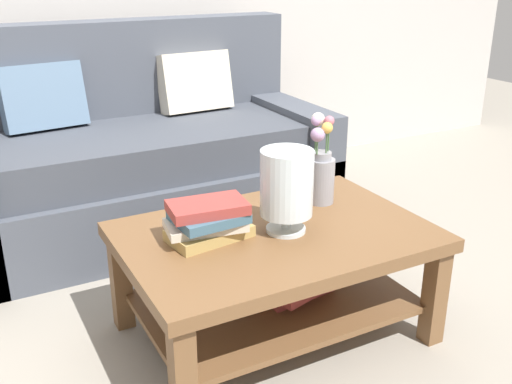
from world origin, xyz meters
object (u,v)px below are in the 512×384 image
(book_stack_main, at_px, (208,221))
(glass_hurricane_vase, at_px, (287,185))
(couch, at_px, (140,160))
(coffee_table, at_px, (277,260))
(flower_pitcher, at_px, (321,169))

(book_stack_main, xyz_separation_m, glass_hurricane_vase, (0.28, -0.07, 0.11))
(book_stack_main, bearing_deg, couch, 83.83)
(couch, bearing_deg, glass_hurricane_vase, -83.32)
(coffee_table, distance_m, book_stack_main, 0.32)
(flower_pitcher, bearing_deg, couch, 110.81)
(coffee_table, bearing_deg, couch, 95.60)
(flower_pitcher, bearing_deg, coffee_table, -151.79)
(book_stack_main, xyz_separation_m, flower_pitcher, (0.54, 0.11, 0.07))
(book_stack_main, bearing_deg, glass_hurricane_vase, -13.96)
(book_stack_main, height_order, glass_hurricane_vase, glass_hurricane_vase)
(coffee_table, relative_size, glass_hurricane_vase, 3.62)
(couch, distance_m, book_stack_main, 1.21)
(couch, height_order, coffee_table, couch)
(couch, relative_size, coffee_table, 1.73)
(coffee_table, xyz_separation_m, flower_pitcher, (0.29, 0.16, 0.27))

